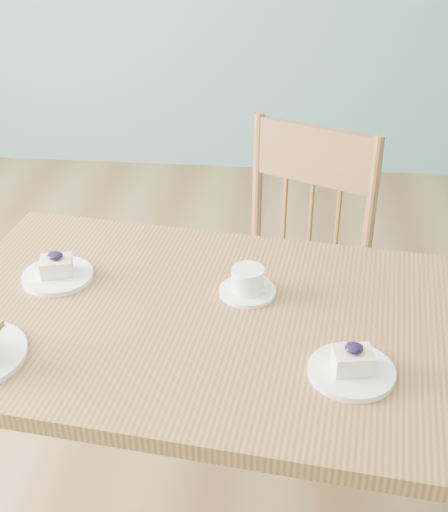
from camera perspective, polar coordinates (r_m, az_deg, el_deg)
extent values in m
cube|color=#9E673C|center=(1.62, 0.77, -5.66)|extent=(1.45, 0.94, 0.04)
cylinder|color=#9E673C|center=(2.27, -13.27, -6.04)|extent=(0.05, 0.05, 0.69)
cube|color=#9E673C|center=(2.24, 4.81, -2.93)|extent=(0.55, 0.54, 0.04)
cylinder|color=#9E673C|center=(2.32, -1.40, -8.46)|extent=(0.03, 0.03, 0.42)
cylinder|color=#9E673C|center=(2.20, 6.98, -11.36)|extent=(0.03, 0.03, 0.42)
cylinder|color=#9E673C|center=(2.56, 2.53, -4.19)|extent=(0.03, 0.03, 0.42)
cylinder|color=#9E673C|center=(2.45, 10.19, -6.53)|extent=(0.03, 0.03, 0.42)
cylinder|color=#9E673C|center=(2.33, 2.70, 5.85)|extent=(0.03, 0.03, 0.48)
cylinder|color=#9E673C|center=(2.20, 11.68, 3.66)|extent=(0.03, 0.03, 0.48)
cube|color=#9E673C|center=(2.20, 7.30, 8.00)|extent=(0.34, 0.17, 0.18)
cylinder|color=#9E673C|center=(2.33, 4.86, 3.18)|extent=(0.01, 0.01, 0.28)
cylinder|color=#9E673C|center=(2.30, 6.92, 2.65)|extent=(0.01, 0.01, 0.28)
cylinder|color=#9E673C|center=(2.27, 9.03, 2.10)|extent=(0.01, 0.01, 0.28)
cylinder|color=white|center=(1.48, 10.15, -9.08)|extent=(0.18, 0.18, 0.01)
cube|color=#F5E1BC|center=(1.46, 10.25, -8.21)|extent=(0.09, 0.07, 0.04)
ellipsoid|color=black|center=(1.44, 10.37, -7.26)|extent=(0.04, 0.04, 0.02)
sphere|color=black|center=(1.45, 10.79, -7.19)|extent=(0.02, 0.02, 0.02)
sphere|color=black|center=(1.45, 9.99, -7.08)|extent=(0.02, 0.02, 0.02)
sphere|color=black|center=(1.44, 10.52, -7.54)|extent=(0.02, 0.02, 0.02)
cylinder|color=white|center=(1.80, -13.15, -1.56)|extent=(0.17, 0.17, 0.01)
cube|color=#F5E1BC|center=(1.78, -13.26, -0.80)|extent=(0.09, 0.08, 0.04)
ellipsoid|color=black|center=(1.77, -13.37, 0.03)|extent=(0.04, 0.04, 0.02)
sphere|color=black|center=(1.77, -13.00, 0.06)|extent=(0.02, 0.02, 0.02)
sphere|color=black|center=(1.77, -13.56, 0.15)|extent=(0.02, 0.02, 0.02)
sphere|color=black|center=(1.76, -13.36, -0.16)|extent=(0.02, 0.02, 0.02)
cylinder|color=white|center=(1.70, 1.90, -2.84)|extent=(0.14, 0.14, 0.01)
cylinder|color=white|center=(1.68, 1.92, -1.88)|extent=(0.10, 0.10, 0.06)
cylinder|color=olive|center=(1.66, 1.93, -1.21)|extent=(0.07, 0.07, 0.00)
torus|color=white|center=(1.66, 3.11, -2.22)|extent=(0.04, 0.03, 0.04)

